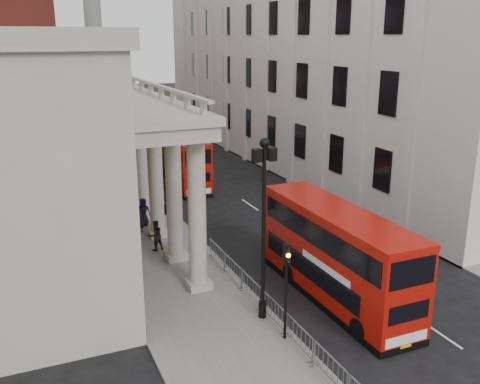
% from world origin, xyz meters
% --- Properties ---
extents(ground, '(260.00, 260.00, 0.00)m').
position_xyz_m(ground, '(0.00, 0.00, 0.00)').
color(ground, black).
rests_on(ground, ground).
extents(sidewalk_west, '(6.00, 140.00, 0.12)m').
position_xyz_m(sidewalk_west, '(-3.00, 30.00, 0.06)').
color(sidewalk_west, slate).
rests_on(sidewalk_west, ground).
extents(sidewalk_east, '(3.00, 140.00, 0.12)m').
position_xyz_m(sidewalk_east, '(13.50, 30.00, 0.06)').
color(sidewalk_east, slate).
rests_on(sidewalk_east, ground).
extents(kerb, '(0.20, 140.00, 0.14)m').
position_xyz_m(kerb, '(-0.05, 30.00, 0.07)').
color(kerb, slate).
rests_on(kerb, ground).
extents(portico_building, '(9.00, 28.00, 12.00)m').
position_xyz_m(portico_building, '(-10.50, 18.00, 6.00)').
color(portico_building, '#9D9584').
rests_on(portico_building, ground).
extents(brick_building, '(9.00, 32.00, 22.00)m').
position_xyz_m(brick_building, '(-10.50, 48.00, 11.00)').
color(brick_building, maroon).
rests_on(brick_building, ground).
extents(west_building_far, '(9.00, 30.00, 20.00)m').
position_xyz_m(west_building_far, '(-10.50, 80.00, 10.00)').
color(west_building_far, '#9D9584').
rests_on(west_building_far, ground).
extents(east_building, '(8.00, 55.00, 25.00)m').
position_xyz_m(east_building, '(16.00, 32.00, 12.50)').
color(east_building, silver).
rests_on(east_building, ground).
extents(monument_column, '(8.00, 8.00, 54.20)m').
position_xyz_m(monument_column, '(6.00, 92.00, 15.98)').
color(monument_column, '#60605E').
rests_on(monument_column, ground).
extents(lamp_post_south, '(1.05, 0.44, 8.32)m').
position_xyz_m(lamp_post_south, '(-0.60, 4.00, 4.91)').
color(lamp_post_south, black).
rests_on(lamp_post_south, sidewalk_west).
extents(lamp_post_mid, '(1.05, 0.44, 8.32)m').
position_xyz_m(lamp_post_mid, '(-0.60, 20.00, 4.91)').
color(lamp_post_mid, black).
rests_on(lamp_post_mid, sidewalk_west).
extents(lamp_post_north, '(1.05, 0.44, 8.32)m').
position_xyz_m(lamp_post_north, '(-0.60, 36.00, 4.91)').
color(lamp_post_north, black).
rests_on(lamp_post_north, sidewalk_west).
extents(traffic_light, '(0.28, 0.33, 4.30)m').
position_xyz_m(traffic_light, '(-0.50, 1.98, 3.11)').
color(traffic_light, black).
rests_on(traffic_light, sidewalk_west).
extents(crowd_barriers, '(0.50, 18.75, 1.10)m').
position_xyz_m(crowd_barriers, '(-0.35, 2.23, 0.67)').
color(crowd_barriers, gray).
rests_on(crowd_barriers, sidewalk_west).
extents(bus_near, '(2.63, 10.60, 4.57)m').
position_xyz_m(bus_near, '(3.58, 4.48, 2.39)').
color(bus_near, '#AC1007').
rests_on(bus_near, ground).
extents(bus_far, '(2.94, 10.19, 4.35)m').
position_xyz_m(bus_far, '(3.13, 27.96, 2.27)').
color(bus_far, '#A50F07').
rests_on(bus_far, ground).
extents(pedestrian_a, '(0.67, 0.60, 1.55)m').
position_xyz_m(pedestrian_a, '(-3.19, 17.03, 0.89)').
color(pedestrian_a, black).
rests_on(pedestrian_a, sidewalk_west).
extents(pedestrian_b, '(1.05, 0.90, 1.86)m').
position_xyz_m(pedestrian_b, '(-3.04, 13.74, 1.05)').
color(pedestrian_b, '#2A2622').
rests_on(pedestrian_b, sidewalk_west).
extents(pedestrian_c, '(1.00, 0.72, 1.92)m').
position_xyz_m(pedestrian_c, '(-2.69, 18.28, 1.08)').
color(pedestrian_c, black).
rests_on(pedestrian_c, sidewalk_west).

